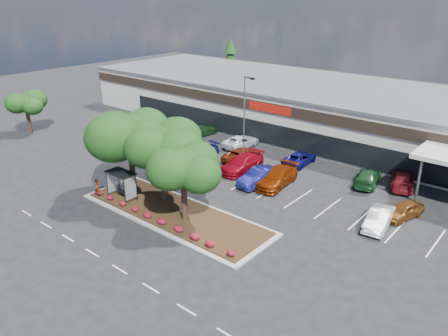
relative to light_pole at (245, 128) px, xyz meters
The scene contains 26 objects.
ground 17.60m from the light_pole, 75.84° to the right, with size 160.00×160.00×0.00m, color black.
retail_store 17.93m from the light_pole, 76.31° to the left, with size 80.40×25.20×6.25m.
landscape_island 13.41m from the light_pole, 80.18° to the right, with size 18.00×6.00×0.26m.
lane_markings 8.52m from the light_pole, 56.59° to the right, with size 33.12×20.06×0.01m.
shrub_row 15.29m from the light_pole, 81.57° to the right, with size 17.00×0.80×0.50m, color maroon, non-canonical shape.
bus_shelter 14.14m from the light_pole, 103.78° to the right, with size 2.75×1.55×2.59m.
island_tree_west 12.63m from the light_pole, 107.66° to the right, with size 7.20×7.20×7.89m, color black, non-canonical shape.
island_tree_mid 11.34m from the light_pole, 91.67° to the right, with size 6.60×6.60×7.32m, color black, non-canonical shape.
island_tree_east 13.37m from the light_pole, 74.04° to the right, with size 5.80×5.80×6.50m, color black, non-canonical shape.
tree_west_far 31.07m from the light_pole, 164.04° to the right, with size 4.80×4.80×5.61m, color black, non-canonical shape.
conifer_north_west 39.19m from the light_pole, 131.24° to the left, with size 4.40×4.40×10.00m, color black.
person_waiting 16.14m from the light_pole, 110.27° to the right, with size 0.63×0.42×1.74m, color #594C47.
light_pole is the anchor object (origin of this frame).
car_0 9.51m from the light_pole, 160.58° to the right, with size 2.19×5.39×1.56m, color navy.
car_1 6.63m from the light_pole, 164.20° to the right, with size 2.17×5.34×1.55m, color #141359.
car_2 3.73m from the light_pole, 62.02° to the right, with size 2.37×5.82×1.69m, color maroon.
car_3 6.04m from the light_pole, 34.68° to the right, with size 1.77×5.06×1.67m, color navy.
car_4 6.72m from the light_pole, 18.36° to the right, with size 2.38×5.86×1.70m, color #752504.
car_6 17.71m from the light_pole, ahead, with size 1.64×4.08×1.39m, color brown.
car_7 17.07m from the light_pole, 12.02° to the right, with size 1.59×4.56×1.50m, color white.
car_9 12.81m from the light_pole, 155.48° to the left, with size 2.15×5.28×1.53m, color #1A441C.
car_10 7.41m from the light_pole, 130.78° to the left, with size 2.41×5.23×1.45m, color white.
car_11 4.07m from the light_pole, 135.26° to the left, with size 2.42×5.25×1.46m, color #66220D.
car_12 7.25m from the light_pole, 47.19° to the left, with size 2.22×4.82×1.34m, color #0F0F62.
car_14 13.37m from the light_pole, 18.74° to the left, with size 2.08×5.13×1.49m, color #1B4921.
car_15 16.47m from the light_pole, 20.51° to the left, with size 2.10×5.16×1.50m, color maroon.
Camera 1 is at (22.38, -18.71, 17.68)m, focal length 35.00 mm.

